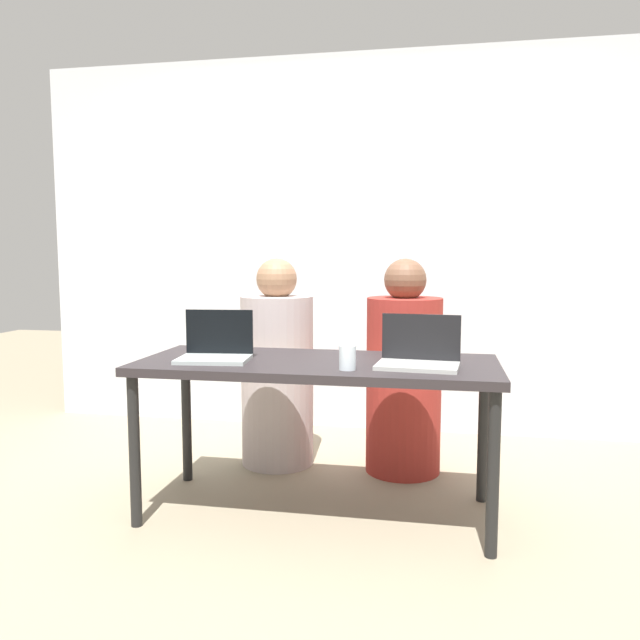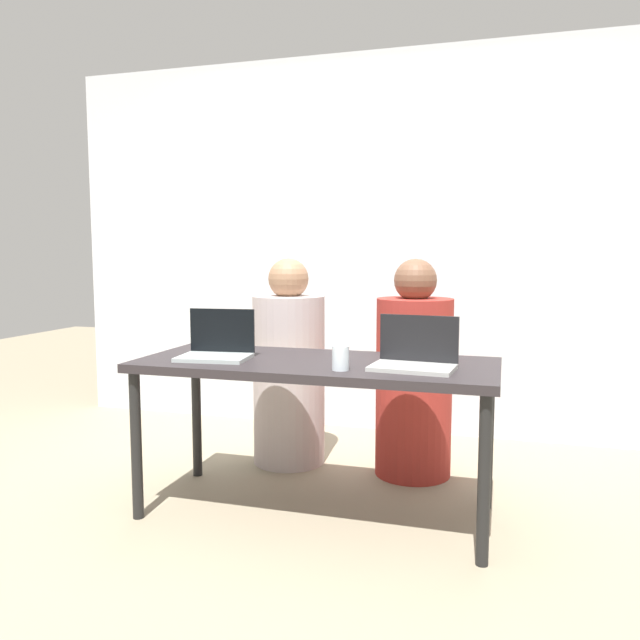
# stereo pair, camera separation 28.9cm
# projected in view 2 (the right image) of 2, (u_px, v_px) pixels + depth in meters

# --- Properties ---
(ground_plane) EXTENTS (12.00, 12.00, 0.00)m
(ground_plane) POSITION_uv_depth(u_px,v_px,m) (316.00, 512.00, 2.93)
(ground_plane) COLOR gray
(back_wall) EXTENTS (4.50, 0.10, 2.53)m
(back_wall) POSITION_uv_depth(u_px,v_px,m) (380.00, 245.00, 4.22)
(back_wall) COLOR silver
(back_wall) RESTS_ON ground
(desk) EXTENTS (1.63, 0.68, 0.72)m
(desk) POSITION_uv_depth(u_px,v_px,m) (316.00, 375.00, 2.86)
(desk) COLOR #2B2528
(desk) RESTS_ON ground
(person_on_left) EXTENTS (0.44, 0.44, 1.18)m
(person_on_left) POSITION_uv_depth(u_px,v_px,m) (289.00, 373.00, 3.59)
(person_on_left) COLOR #BFAEAC
(person_on_left) RESTS_ON ground
(person_on_right) EXTENTS (0.50, 0.50, 1.18)m
(person_on_right) POSITION_uv_depth(u_px,v_px,m) (414.00, 380.00, 3.39)
(person_on_right) COLOR #A52E27
(person_on_right) RESTS_ON ground
(laptop_front_left) EXTENTS (0.34, 0.28, 0.23)m
(laptop_front_left) POSITION_uv_depth(u_px,v_px,m) (217.00, 348.00, 2.91)
(laptop_front_left) COLOR #AEBAB8
(laptop_front_left) RESTS_ON desk
(laptop_front_right) EXTENTS (0.36, 0.27, 0.22)m
(laptop_front_right) POSITION_uv_depth(u_px,v_px,m) (415.00, 357.00, 2.65)
(laptop_front_right) COLOR #B5B7B2
(laptop_front_right) RESTS_ON desk
(water_glass_right) EXTENTS (0.07, 0.07, 0.10)m
(water_glass_right) POSITION_uv_depth(u_px,v_px,m) (341.00, 360.00, 2.61)
(water_glass_right) COLOR silver
(water_glass_right) RESTS_ON desk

